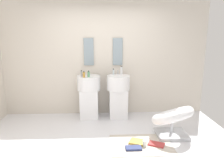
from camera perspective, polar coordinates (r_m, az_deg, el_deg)
name	(u,v)px	position (r m, az deg, el deg)	size (l,w,h in m)	color
ground_plane	(105,146)	(3.82, -1.92, -16.24)	(4.80, 3.60, 0.04)	silver
rear_partition	(103,59)	(5.02, -2.34, 6.63)	(4.80, 0.10, 2.60)	beige
pedestal_sink_left	(89,95)	(4.84, -6.14, -2.81)	(0.51, 0.51, 1.07)	white
pedestal_sink_right	(118,94)	(4.84, 1.69, -2.72)	(0.51, 0.51, 1.07)	white
vanity_mirror_left	(89,52)	(4.95, -6.22, 8.53)	(0.22, 0.03, 0.61)	#8C9EA8
vanity_mirror_right	(118,52)	(4.95, 1.52, 8.60)	(0.22, 0.03, 0.61)	#8C9EA8
lounge_chair	(172,118)	(4.14, 15.77, -8.74)	(1.10, 1.10, 0.65)	#B7BABF
area_rug	(141,144)	(3.85, 7.72, -15.68)	(1.05, 0.77, 0.01)	beige
magazine_ochre	(137,142)	(3.88, 6.72, -15.07)	(0.25, 0.22, 0.03)	gold
magazine_navy	(134,148)	(3.69, 5.77, -16.62)	(0.26, 0.14, 0.03)	navy
magazine_red	(156,144)	(3.86, 11.73, -15.43)	(0.27, 0.16, 0.03)	#B73838
coffee_mug	(145,143)	(3.77, 8.70, -15.40)	(0.07, 0.07, 0.11)	white
soap_bottle_amber	(84,75)	(4.57, -7.50, 2.49)	(0.05, 0.05, 0.13)	#C68C38
soap_bottle_white	(121,71)	(4.86, 2.53, 3.59)	(0.05, 0.05, 0.20)	white
soap_bottle_grey	(81,74)	(4.68, -8.14, 2.75)	(0.04, 0.04, 0.14)	#99999E
soap_bottle_clear	(113,72)	(4.82, 0.39, 3.20)	(0.04, 0.04, 0.14)	silver
soap_bottle_green	(89,74)	(4.60, -6.26, 2.62)	(0.05, 0.05, 0.13)	#59996B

